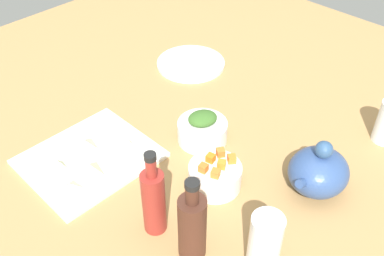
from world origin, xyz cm
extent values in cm
cube|color=#A87E4C|center=(0.00, 0.00, 1.50)|extent=(190.00, 190.00, 3.00)
cube|color=silver|center=(21.88, -13.70, 3.50)|extent=(30.22, 26.42, 1.00)
cylinder|color=white|center=(-26.75, -26.46, 3.60)|extent=(21.60, 21.60, 1.20)
cylinder|color=white|center=(-2.85, 0.91, 5.71)|extent=(12.69, 12.69, 5.41)
cylinder|color=white|center=(6.83, 13.86, 5.87)|extent=(12.09, 12.09, 5.74)
ellipsoid|color=#314C82|center=(-8.49, 30.89, 8.10)|extent=(14.03, 13.22, 10.20)
sphere|color=#2F507A|center=(-8.49, 30.89, 14.77)|extent=(3.93, 3.93, 3.93)
cylinder|color=#314C82|center=(-2.53, 30.89, 9.38)|extent=(5.38, 2.00, 3.93)
cylinder|color=#46261C|center=(23.39, 22.72, 10.46)|extent=(5.50, 5.50, 14.91)
cylinder|color=#46261C|center=(23.39, 22.72, 19.84)|extent=(2.47, 2.47, 3.87)
cylinder|color=black|center=(23.39, 22.72, 22.38)|extent=(2.75, 2.75, 1.20)
cylinder|color=maroon|center=(24.35, 12.99, 10.65)|extent=(4.75, 4.75, 15.31)
cylinder|color=maroon|center=(24.35, 12.99, 20.46)|extent=(2.14, 2.14, 4.31)
cylinder|color=black|center=(24.35, 12.99, 23.21)|extent=(2.38, 2.38, 1.20)
cylinder|color=white|center=(16.80, 34.80, 10.24)|extent=(6.12, 6.12, 14.47)
cube|color=orange|center=(6.10, 11.76, 9.64)|extent=(2.14, 2.14, 1.80)
cube|color=orange|center=(8.90, 15.76, 9.64)|extent=(2.36, 2.36, 1.80)
cube|color=orange|center=(5.93, 14.88, 9.64)|extent=(2.48, 2.48, 1.80)
cube|color=orange|center=(9.57, 12.72, 9.64)|extent=(2.15, 2.15, 1.80)
cube|color=orange|center=(2.98, 15.34, 9.64)|extent=(2.53, 2.53, 1.80)
cube|color=orange|center=(3.16, 12.15, 9.64)|extent=(2.49, 2.49, 1.80)
ellipsoid|color=#396427|center=(-2.85, 0.91, 9.95)|extent=(9.29, 8.61, 3.06)
cube|color=white|center=(-28.66, -29.62, 5.30)|extent=(3.11, 3.11, 2.20)
cube|color=white|center=(-26.85, -22.81, 5.30)|extent=(2.72, 2.72, 2.20)
cube|color=white|center=(-22.19, -24.81, 5.30)|extent=(3.07, 3.07, 2.20)
cube|color=white|center=(-25.07, -30.11, 5.30)|extent=(2.41, 2.41, 2.20)
cube|color=white|center=(-26.39, -26.66, 5.30)|extent=(2.42, 2.42, 2.20)
cube|color=white|center=(-30.57, -25.35, 5.30)|extent=(3.11, 3.11, 2.20)
pyramid|color=beige|center=(31.13, -7.56, 5.03)|extent=(6.62, 6.60, 2.05)
pyramid|color=beige|center=(13.39, -8.93, 5.60)|extent=(5.53, 5.49, 3.19)
pyramid|color=beige|center=(29.45, -15.36, 5.55)|extent=(5.27, 5.24, 3.10)
pyramid|color=beige|center=(20.62, -17.08, 5.35)|extent=(7.50, 7.55, 2.71)
pyramid|color=beige|center=(25.02, -8.90, 5.53)|extent=(7.61, 7.50, 3.05)
camera|label=1|loc=(61.68, 59.79, 79.29)|focal=42.03mm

